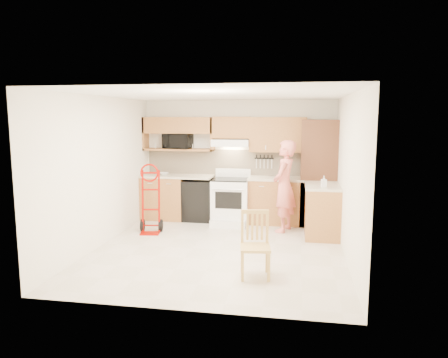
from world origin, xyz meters
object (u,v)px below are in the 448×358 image
(microwave, at_px, (178,141))
(dining_chair, at_px, (255,245))
(range, at_px, (230,197))
(hand_truck, at_px, (150,202))
(person, at_px, (284,186))

(microwave, distance_m, dining_chair, 3.92)
(range, distance_m, hand_truck, 1.66)
(microwave, distance_m, hand_truck, 1.68)
(hand_truck, bearing_deg, dining_chair, -50.40)
(dining_chair, bearing_deg, hand_truck, 130.37)
(dining_chair, bearing_deg, range, 97.11)
(hand_truck, bearing_deg, person, 3.47)
(person, bearing_deg, dining_chair, 8.31)
(range, xyz_separation_m, dining_chair, (0.79, -2.82, -0.10))
(range, relative_size, hand_truck, 0.92)
(microwave, height_order, hand_truck, microwave)
(person, xyz_separation_m, hand_truck, (-2.45, -0.56, -0.28))
(range, distance_m, dining_chair, 2.93)
(hand_truck, height_order, dining_chair, hand_truck)
(dining_chair, bearing_deg, person, 74.48)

